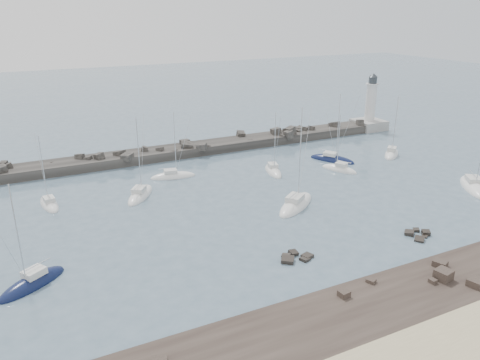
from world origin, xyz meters
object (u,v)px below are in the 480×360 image
(sailboat_5, at_px, (273,171))
(sailboat_7, at_px, (332,160))
(sailboat_1, at_px, (49,205))
(sailboat_2, at_px, (33,284))
(sailboat_4, at_px, (173,177))
(sailboat_10, at_px, (391,154))
(lighthouse, at_px, (369,117))
(sailboat_3, at_px, (140,195))
(sailboat_6, at_px, (296,205))
(sailboat_8, at_px, (339,170))
(sailboat_9, at_px, (473,187))

(sailboat_5, distance_m, sailboat_7, 14.11)
(sailboat_1, xyz_separation_m, sailboat_5, (38.87, -1.88, 0.01))
(sailboat_1, distance_m, sailboat_2, 23.13)
(sailboat_2, relative_size, sailboat_4, 1.03)
(sailboat_4, xyz_separation_m, sailboat_10, (45.05, -7.07, 0.03))
(lighthouse, height_order, sailboat_5, lighthouse)
(sailboat_7, relative_size, sailboat_10, 1.10)
(sailboat_3, distance_m, sailboat_6, 25.11)
(lighthouse, distance_m, sailboat_10, 22.27)
(sailboat_5, height_order, sailboat_8, sailboat_5)
(lighthouse, relative_size, sailboat_1, 1.23)
(sailboat_8, relative_size, sailboat_10, 0.88)
(lighthouse, bearing_deg, sailboat_1, -168.25)
(sailboat_1, bearing_deg, sailboat_9, -20.22)
(sailboat_6, xyz_separation_m, sailboat_10, (32.21, 13.68, 0.01))
(sailboat_1, bearing_deg, sailboat_10, -2.96)
(lighthouse, xyz_separation_m, sailboat_9, (-11.63, -39.97, -2.95))
(sailboat_4, bearing_deg, sailboat_6, -58.25)
(sailboat_2, bearing_deg, sailboat_1, 80.43)
(sailboat_3, relative_size, sailboat_9, 0.83)
(sailboat_9, bearing_deg, sailboat_6, 167.52)
(sailboat_3, xyz_separation_m, sailboat_7, (39.35, 1.55, -0.01))
(sailboat_2, bearing_deg, sailboat_5, 26.10)
(sailboat_8, bearing_deg, sailboat_3, 173.83)
(sailboat_8, bearing_deg, sailboat_1, 172.62)
(lighthouse, bearing_deg, sailboat_2, -154.32)
(sailboat_1, bearing_deg, sailboat_8, -7.38)
(sailboat_3, relative_size, sailboat_10, 1.06)
(lighthouse, distance_m, sailboat_7, 29.42)
(sailboat_7, bearing_deg, sailboat_3, -177.74)
(sailboat_1, height_order, sailboat_10, sailboat_10)
(sailboat_4, height_order, sailboat_7, sailboat_7)
(sailboat_3, height_order, sailboat_9, sailboat_9)
(sailboat_4, bearing_deg, lighthouse, 12.51)
(sailboat_2, bearing_deg, sailboat_4, 46.54)
(sailboat_5, height_order, sailboat_10, sailboat_10)
(sailboat_2, distance_m, sailboat_4, 36.43)
(sailboat_7, bearing_deg, sailboat_8, -113.92)
(sailboat_3, height_order, sailboat_7, sailboat_7)
(sailboat_5, bearing_deg, sailboat_9, -40.06)
(sailboat_8, height_order, sailboat_10, sailboat_10)
(sailboat_3, distance_m, sailboat_8, 37.11)
(sailboat_3, height_order, sailboat_10, sailboat_3)
(sailboat_4, distance_m, sailboat_10, 45.60)
(lighthouse, relative_size, sailboat_8, 1.27)
(lighthouse, height_order, sailboat_9, sailboat_9)
(lighthouse, distance_m, sailboat_5, 42.03)
(sailboat_10, bearing_deg, sailboat_6, -156.98)
(sailboat_2, xyz_separation_m, sailboat_5, (42.71, 20.92, -0.01))
(sailboat_3, bearing_deg, sailboat_7, 2.26)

